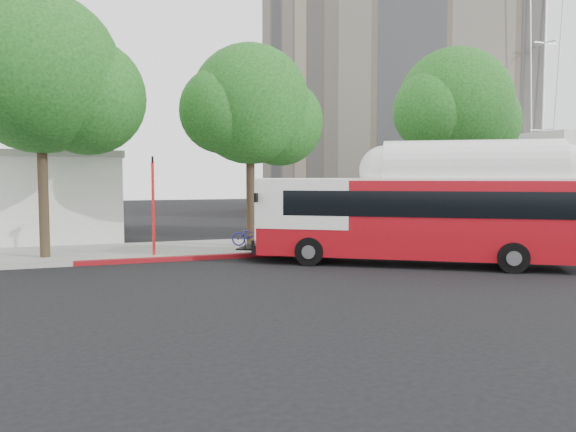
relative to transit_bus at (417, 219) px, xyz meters
name	(u,v)px	position (x,y,z in m)	size (l,w,h in m)	color
ground	(329,271)	(-3.41, -0.13, -1.63)	(120.00, 120.00, 0.00)	black
sidewalk	(270,246)	(-3.41, 6.37, -1.56)	(60.00, 5.00, 0.15)	gray
curb_strip	(290,253)	(-3.41, 3.77, -1.56)	(60.00, 0.30, 0.15)	gray
red_curb_segment	(215,257)	(-6.41, 3.77, -1.55)	(10.00, 0.32, 0.16)	maroon
street_tree_left	(54,80)	(-11.94, 5.43, 4.97)	(6.67, 5.80, 9.74)	#2D2116
street_tree_mid	(259,110)	(-4.01, 5.93, 4.27)	(5.75, 5.00, 8.62)	#2D2116
street_tree_right	(462,110)	(6.03, 5.73, 4.62)	(6.21, 5.40, 9.18)	#2D2116
apartment_tower	(389,12)	(14.59, 27.87, 15.98)	(18.00, 18.00, 37.00)	gray
transit_bus	(417,219)	(0.00, 0.00, 0.00)	(11.04, 8.05, 3.49)	#A10B14
signal_pole	(153,207)	(-8.58, 4.50, 0.35)	(0.11, 0.37, 3.86)	red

